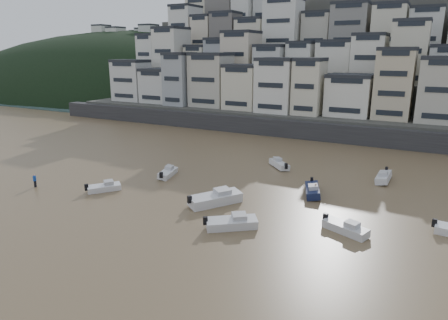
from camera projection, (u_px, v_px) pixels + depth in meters
The scene contains 14 objects.
sea_strip at pixel (129, 86), 200.11m from camera, with size 340.00×340.00×0.00m, color #455D62.
harbor_wall at pixel (331, 132), 77.23m from camera, with size 140.00×3.00×3.50m, color #38383A.
hillside at pixel (388, 66), 106.04m from camera, with size 141.04×66.00×50.00m.
headland at pixel (140, 89), 184.80m from camera, with size 216.00×135.00×53.33m.
boat_a at pixel (232, 221), 39.22m from camera, with size 5.51×1.80×1.50m, color silver, non-canonical shape.
boat_b at pixel (346, 226), 38.34m from camera, with size 4.93×1.61×1.35m, color silver, non-canonical shape.
boat_c at pixel (215, 197), 45.37m from camera, with size 6.82×2.23×1.86m, color silver, non-canonical shape.
boat_e at pixel (313, 189), 48.53m from camera, with size 5.45×1.78×1.49m, color #141C40, non-canonical shape.
boat_f at pixel (168, 172), 55.65m from camera, with size 4.76×1.56×1.30m, color silver, non-canonical shape.
boat_h at pixel (279, 163), 59.87m from camera, with size 5.00×1.64×1.36m, color silver, non-canonical shape.
boat_i at pixel (384, 176), 53.54m from camera, with size 5.25×1.72×1.43m, color silver, non-canonical shape.
boat_j at pixel (104, 187), 49.78m from camera, with size 4.40×1.44×1.20m, color white, non-canonical shape.
person_blue at pixel (35, 180), 51.26m from camera, with size 0.44×0.44×1.74m, color #1641A7, non-canonical shape.
person_pink at pixel (315, 190), 47.59m from camera, with size 0.44×0.44×1.74m, color pink, non-canonical shape.
Camera 1 is at (27.31, -11.76, 16.96)m, focal length 32.00 mm.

